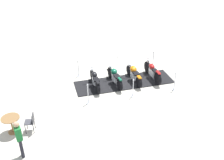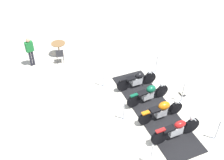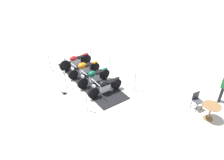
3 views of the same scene
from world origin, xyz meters
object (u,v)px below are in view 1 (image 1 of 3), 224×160
object	(u,v)px
motorcycle_maroon	(152,71)
info_placard	(110,69)
stanchion_left_front	(174,84)
stanchion_right_front	(153,62)
stanchion_left_rear	(88,97)
stanchion_right_rear	(79,71)
cafe_chair_near_table	(31,121)
stanchion_left_mid	(133,91)
motorcycle_copper	(134,73)
bystander_person	(19,136)
motorcycle_forest	(115,76)
motorcycle_black	(95,79)
cafe_table	(11,121)
stanchion_right_mid	(117,66)

from	to	relation	value
motorcycle_maroon	info_placard	distance (m)	2.78
motorcycle_maroon	stanchion_left_front	bearing A→B (deg)	-156.55
motorcycle_maroon	stanchion_right_front	distance (m)	1.61
stanchion_left_rear	info_placard	world-z (taller)	stanchion_left_rear
stanchion_right_front	stanchion_right_rear	bearing A→B (deg)	78.05
cafe_chair_near_table	stanchion_left_mid	bearing A→B (deg)	-154.84
motorcycle_maroon	motorcycle_copper	bearing A→B (deg)	88.52
stanchion_left_front	bystander_person	xyz separation A→B (m)	(-1.19, 8.40, 0.66)
motorcycle_forest	stanchion_left_rear	distance (m)	2.37
stanchion_left_rear	stanchion_right_front	xyz separation A→B (m)	(1.89, -5.30, -0.04)
cafe_chair_near_table	bystander_person	distance (m)	1.58
motorcycle_black	stanchion_left_front	distance (m)	4.39
motorcycle_copper	motorcycle_forest	xyz separation A→B (m)	(0.24, 1.12, 0.01)
info_placard	cafe_chair_near_table	size ratio (longest dim) A/B	0.44
stanchion_right_rear	cafe_table	distance (m)	5.59
stanchion_right_mid	info_placard	distance (m)	0.60
motorcycle_forest	bystander_person	xyz separation A→B (m)	(-3.28, 5.81, 0.50)
motorcycle_forest	bystander_person	size ratio (longest dim) A/B	1.29
motorcycle_copper	stanchion_right_rear	xyz separation A→B (m)	(2.02, 2.61, -0.15)
motorcycle_maroon	stanchion_right_front	bearing A→B (deg)	-25.96
stanchion_left_mid	info_placard	size ratio (longest dim) A/B	2.63
info_placard	motorcycle_black	bearing A→B (deg)	-127.27
motorcycle_black	bystander_person	xyz separation A→B (m)	(-3.51, 4.68, 0.53)
motorcycle_copper	stanchion_right_rear	world-z (taller)	stanchion_right_rear
cafe_chair_near_table	motorcycle_copper	bearing A→B (deg)	-143.27
motorcycle_copper	info_placard	distance (m)	2.04
cafe_chair_near_table	stanchion_right_mid	bearing A→B (deg)	-130.21
motorcycle_forest	info_placard	distance (m)	1.82
bystander_person	stanchion_right_front	bearing A→B (deg)	23.64
stanchion_right_front	info_placard	distance (m)	2.80
stanchion_right_rear	stanchion_right_front	bearing A→B (deg)	-101.95
motorcycle_maroon	stanchion_right_front	size ratio (longest dim) A/B	2.07
cafe_chair_near_table	info_placard	bearing A→B (deg)	-126.05
motorcycle_forest	stanchion_right_rear	world-z (taller)	stanchion_right_rear
motorcycle_forest	info_placard	size ratio (longest dim) A/B	5.56
stanchion_right_front	bystander_person	distance (m)	9.91
motorcycle_copper	cafe_table	bearing A→B (deg)	111.38
motorcycle_black	stanchion_right_front	world-z (taller)	stanchion_right_front
stanchion_left_mid	cafe_chair_near_table	world-z (taller)	stanchion_left_mid
motorcycle_maroon	cafe_chair_near_table	size ratio (longest dim) A/B	2.46
motorcycle_copper	motorcycle_black	distance (m)	2.29
stanchion_left_mid	stanchion_left_rear	size ratio (longest dim) A/B	0.92
motorcycle_maroon	stanchion_right_rear	distance (m)	4.37
stanchion_right_mid	cafe_table	bearing A→B (deg)	113.41
stanchion_right_rear	cafe_chair_near_table	bearing A→B (deg)	135.56
stanchion_right_mid	info_placard	size ratio (longest dim) A/B	2.84
motorcycle_copper	stanchion_right_rear	distance (m)	3.30
stanchion_left_mid	stanchion_right_rear	world-z (taller)	stanchion_right_rear
cafe_table	cafe_chair_near_table	distance (m)	0.82
stanchion_left_front	stanchion_right_rear	size ratio (longest dim) A/B	1.01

